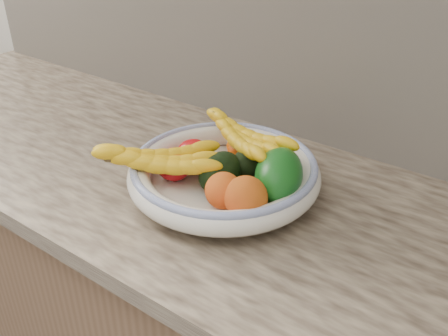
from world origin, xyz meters
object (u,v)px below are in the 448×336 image
(green_mango, at_px, (279,175))
(banana_bunch_front, at_px, (158,163))
(banana_bunch_back, at_px, (243,141))
(fruit_bowl, at_px, (224,173))

(green_mango, distance_m, banana_bunch_front, 0.24)
(banana_bunch_back, bearing_deg, fruit_bowl, -65.72)
(banana_bunch_back, xyz_separation_m, banana_bunch_front, (-0.09, -0.17, -0.01))
(banana_bunch_front, bearing_deg, banana_bunch_back, 22.26)
(green_mango, distance_m, banana_bunch_back, 0.14)
(fruit_bowl, relative_size, banana_bunch_front, 1.47)
(banana_bunch_front, bearing_deg, green_mango, -13.35)
(fruit_bowl, bearing_deg, banana_bunch_back, 95.06)
(green_mango, xyz_separation_m, banana_bunch_front, (-0.21, -0.11, 0.01))
(fruit_bowl, bearing_deg, green_mango, 8.03)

